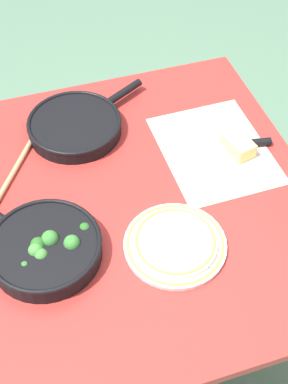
% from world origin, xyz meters
% --- Properties ---
extents(ground_plane, '(14.00, 14.00, 0.00)m').
position_xyz_m(ground_plane, '(0.00, 0.00, 0.00)').
color(ground_plane, '#51755B').
extents(dining_table_red, '(1.04, 0.93, 0.73)m').
position_xyz_m(dining_table_red, '(0.00, 0.00, 0.64)').
color(dining_table_red, '#B72D28').
rests_on(dining_table_red, ground_plane).
extents(skillet_broccoli, '(0.38, 0.32, 0.07)m').
position_xyz_m(skillet_broccoli, '(-0.10, 0.29, 0.76)').
color(skillet_broccoli, black).
rests_on(skillet_broccoli, dining_table_red).
extents(skillet_eggs, '(0.28, 0.39, 0.05)m').
position_xyz_m(skillet_eggs, '(0.31, 0.12, 0.76)').
color(skillet_eggs, black).
rests_on(skillet_eggs, dining_table_red).
extents(wooden_spoon, '(0.36, 0.24, 0.02)m').
position_xyz_m(wooden_spoon, '(0.26, 0.28, 0.74)').
color(wooden_spoon, tan).
rests_on(wooden_spoon, dining_table_red).
extents(parchment_sheet, '(0.38, 0.30, 0.00)m').
position_xyz_m(parchment_sheet, '(0.11, -0.25, 0.73)').
color(parchment_sheet, beige).
rests_on(parchment_sheet, dining_table_red).
extents(grater_knife, '(0.07, 0.26, 0.02)m').
position_xyz_m(grater_knife, '(0.10, -0.33, 0.74)').
color(grater_knife, silver).
rests_on(grater_knife, dining_table_red).
extents(cheese_block, '(0.11, 0.08, 0.05)m').
position_xyz_m(cheese_block, '(0.08, -0.31, 0.75)').
color(cheese_block, '#EFD67A').
rests_on(cheese_block, dining_table_red).
extents(dinner_plate_stack, '(0.26, 0.26, 0.03)m').
position_xyz_m(dinner_plate_stack, '(-0.18, -0.03, 0.74)').
color(dinner_plate_stack, silver).
rests_on(dinner_plate_stack, dining_table_red).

